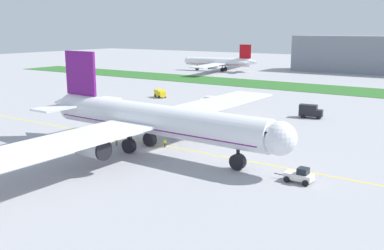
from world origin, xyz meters
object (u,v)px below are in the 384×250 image
(pushback_tug, at_px, (300,176))
(ground_crew_wingwalker_starboard, at_px, (165,142))
(ground_crew_marshaller_front, at_px, (131,135))
(parked_airliner_far_left, at_px, (220,62))
(airliner_foreground, at_px, (151,120))
(ground_crew_wingwalker_port, at_px, (116,141))
(service_truck_fuel_bowser, at_px, (310,111))
(service_truck_baggage_loader, at_px, (211,101))
(service_truck_catering_van, at_px, (160,93))

(pushback_tug, bearing_deg, ground_crew_wingwalker_starboard, 171.14)
(ground_crew_marshaller_front, relative_size, parked_airliner_far_left, 0.02)
(airliner_foreground, height_order, pushback_tug, airliner_foreground)
(pushback_tug, xyz_separation_m, ground_crew_wingwalker_port, (-35.62, 0.05, -0.07))
(ground_crew_wingwalker_starboard, distance_m, service_truck_fuel_bowser, 43.82)
(ground_crew_marshaller_front, height_order, service_truck_baggage_loader, service_truck_baggage_loader)
(pushback_tug, bearing_deg, service_truck_fuel_bowser, 107.35)
(airliner_foreground, xyz_separation_m, service_truck_catering_van, (-37.39, 50.45, -4.50))
(ground_crew_marshaller_front, distance_m, parked_airliner_far_left, 144.52)
(ground_crew_wingwalker_starboard, bearing_deg, pushback_tug, -8.86)
(pushback_tug, height_order, ground_crew_wingwalker_port, pushback_tug)
(airliner_foreground, relative_size, ground_crew_wingwalker_starboard, 50.48)
(ground_crew_marshaller_front, xyz_separation_m, service_truck_catering_van, (-28.86, 46.19, 0.41))
(airliner_foreground, height_order, ground_crew_wingwalker_starboard, airliner_foreground)
(ground_crew_marshaller_front, bearing_deg, ground_crew_wingwalker_port, -82.31)
(ground_crew_marshaller_front, relative_size, service_truck_catering_van, 0.32)
(pushback_tug, height_order, ground_crew_marshaller_front, pushback_tug)
(service_truck_baggage_loader, xyz_separation_m, service_truck_fuel_bowser, (28.43, 0.46, 0.11))
(pushback_tug, distance_m, ground_crew_wingwalker_port, 35.62)
(airliner_foreground, distance_m, service_truck_catering_van, 62.96)
(ground_crew_wingwalker_port, height_order, ground_crew_wingwalker_starboard, ground_crew_wingwalker_starboard)
(airliner_foreground, height_order, service_truck_fuel_bowser, airliner_foreground)
(service_truck_fuel_bowser, bearing_deg, ground_crew_wingwalker_starboard, -107.33)
(ground_crew_marshaller_front, relative_size, service_truck_fuel_bowser, 0.27)
(ground_crew_wingwalker_starboard, relative_size, service_truck_fuel_bowser, 0.29)
(airliner_foreground, bearing_deg, parked_airliner_far_left, 115.58)
(ground_crew_wingwalker_starboard, bearing_deg, parked_airliner_far_left, 116.28)
(pushback_tug, height_order, service_truck_catering_van, service_truck_catering_van)
(service_truck_baggage_loader, xyz_separation_m, service_truck_catering_van, (-22.30, 5.48, -0.23))
(ground_crew_wingwalker_starboard, relative_size, service_truck_baggage_loader, 0.28)
(ground_crew_wingwalker_port, bearing_deg, ground_crew_marshaller_front, 97.69)
(ground_crew_wingwalker_port, xyz_separation_m, ground_crew_marshaller_front, (-0.66, 4.89, 0.01))
(service_truck_fuel_bowser, xyz_separation_m, service_truck_catering_van, (-50.74, 5.02, -0.34))
(ground_crew_wingwalker_starboard, relative_size, parked_airliner_far_left, 0.03)
(service_truck_fuel_bowser, bearing_deg, service_truck_catering_van, 174.35)
(airliner_foreground, distance_m, pushback_tug, 28.18)
(ground_crew_wingwalker_starboard, bearing_deg, airliner_foreground, -94.74)
(pushback_tug, relative_size, service_truck_fuel_bowser, 0.99)
(ground_crew_marshaller_front, xyz_separation_m, parked_airliner_far_left, (-57.04, 132.73, 3.71))
(ground_crew_marshaller_front, relative_size, ground_crew_wingwalker_starboard, 0.93)
(ground_crew_marshaller_front, distance_m, service_truck_fuel_bowser, 46.63)
(ground_crew_wingwalker_port, height_order, service_truck_catering_van, service_truck_catering_van)
(pushback_tug, distance_m, ground_crew_wingwalker_starboard, 27.79)
(ground_crew_wingwalker_starboard, distance_m, service_truck_catering_van, 60.13)
(airliner_foreground, height_order, ground_crew_wingwalker_port, airliner_foreground)
(ground_crew_marshaller_front, bearing_deg, airliner_foreground, -26.55)
(service_truck_fuel_bowser, relative_size, parked_airliner_far_left, 0.09)
(ground_crew_marshaller_front, distance_m, service_truck_catering_van, 54.47)
(ground_crew_wingwalker_starboard, height_order, service_truck_fuel_bowser, service_truck_fuel_bowser)
(pushback_tug, height_order, service_truck_fuel_bowser, service_truck_fuel_bowser)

